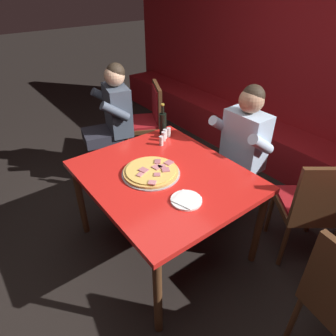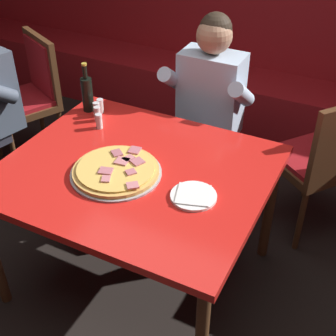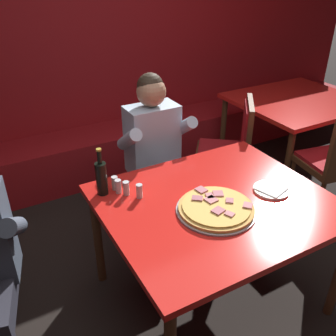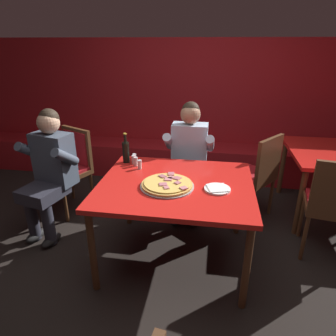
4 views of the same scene
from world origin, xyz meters
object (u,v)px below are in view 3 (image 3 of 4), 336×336
Objects in this scene: beer_bottle at (101,177)px; shaker_red_pepper_flakes at (118,187)px; plate_white_paper at (271,190)px; main_dining_table at (216,211)px; shaker_parmesan at (139,192)px; dining_chair_far_right at (231,146)px; shaker_black_pepper at (115,184)px; background_dining_table at (297,107)px; pizza at (216,208)px; diner_seated_blue_shirt at (158,152)px; shaker_oregano at (126,189)px.

beer_bottle is 0.12m from shaker_red_pepper_flakes.
main_dining_table is at bearing 167.86° from plate_white_paper.
shaker_red_pepper_flakes is 1.00× the size of shaker_parmesan.
shaker_black_pepper is at bearing -160.07° from dining_chair_far_right.
shaker_parmesan is (0.09, -0.15, 0.00)m from shaker_black_pepper.
plate_white_paper is 0.18× the size of background_dining_table.
background_dining_table is at bearing 16.37° from shaker_black_pepper.
pizza is at bearing -147.93° from background_dining_table.
shaker_black_pepper is 1.00× the size of shaker_parmesan.
shaker_parmesan is 2.22m from background_dining_table.
shaker_parmesan is at bearing 133.84° from pizza.
plate_white_paper is 1.03m from dining_chair_far_right.
shaker_parmesan is at bearing -126.58° from diner_seated_blue_shirt.
shaker_oregano is at bearing -156.03° from dining_chair_far_right.
plate_white_paper is (0.40, 0.00, -0.01)m from pizza.
shaker_parmesan is at bearing -50.64° from shaker_red_pepper_flakes.
shaker_oregano and shaker_parmesan have the same top height.
diner_seated_blue_shirt reaches higher than beer_bottle.
shaker_oregano reaches higher than pizza.
shaker_red_pepper_flakes is (-0.80, 0.42, 0.03)m from plate_white_paper.
shaker_black_pepper is 1.00× the size of shaker_red_pepper_flakes.
diner_seated_blue_shirt is at bearing 83.78° from pizza.
shaker_parmesan reaches higher than main_dining_table.
beer_bottle reaches higher than shaker_oregano.
beer_bottle is at bearing 139.79° from shaker_parmesan.
background_dining_table is (1.77, 1.11, -0.10)m from pizza.
main_dining_table is at bearing -33.40° from shaker_parmesan.
pizza is (-0.06, -0.08, 0.09)m from main_dining_table.
main_dining_table is 14.79× the size of shaker_parmesan.
beer_bottle is 1.42m from dining_chair_far_right.
main_dining_table is at bearing -35.67° from beer_bottle.
pizza is 2.09× the size of plate_white_paper.
beer_bottle is 3.40× the size of shaker_oregano.
beer_bottle is at bearing 144.33° from main_dining_table.
plate_white_paper is 0.22× the size of dining_chair_far_right.
shaker_red_pepper_flakes is at bearing 129.36° from shaker_parmesan.
shaker_oregano reaches higher than plate_white_paper.
shaker_oregano is at bearing 143.94° from main_dining_table.
dining_chair_far_right reaches higher than shaker_black_pepper.
pizza is 5.10× the size of shaker_oregano.
shaker_black_pepper is at bearing 130.28° from pizza.
shaker_oregano is at bearing -133.67° from diner_seated_blue_shirt.
beer_bottle is 2.34m from background_dining_table.
dining_chair_far_right is (1.14, 0.59, -0.24)m from shaker_parmesan.
beer_bottle is 3.40× the size of shaker_black_pepper.
diner_seated_blue_shirt is at bearing 53.42° from shaker_parmesan.
shaker_black_pepper is at bearing 149.81° from plate_white_paper.
main_dining_table is at bearing -36.06° from shaker_oregano.
dining_chair_far_right is at bearing 27.58° from shaker_parmesan.
pizza reaches higher than main_dining_table.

